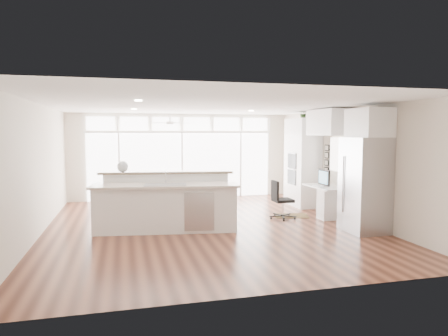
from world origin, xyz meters
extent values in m
cube|color=#441F15|center=(0.00, 0.00, -0.01)|extent=(7.00, 8.00, 0.02)
cube|color=white|center=(0.00, 0.00, 2.70)|extent=(7.00, 8.00, 0.02)
cube|color=beige|center=(0.00, 4.00, 1.35)|extent=(7.00, 0.04, 2.70)
cube|color=beige|center=(0.00, -4.00, 1.35)|extent=(7.00, 0.04, 2.70)
cube|color=beige|center=(-3.50, 0.00, 1.35)|extent=(0.04, 8.00, 2.70)
cube|color=beige|center=(3.50, 0.00, 1.35)|extent=(0.04, 8.00, 2.70)
cube|color=white|center=(0.00, 3.94, 1.05)|extent=(5.80, 0.06, 2.08)
cube|color=white|center=(0.00, 3.94, 2.38)|extent=(5.90, 0.06, 0.40)
cube|color=white|center=(3.46, 0.30, 1.55)|extent=(0.04, 0.85, 0.85)
cube|color=white|center=(-0.50, 2.80, 2.48)|extent=(1.16, 1.16, 0.32)
cube|color=white|center=(0.00, 0.20, 2.68)|extent=(3.40, 3.00, 0.02)
cube|color=white|center=(3.17, 1.80, 1.25)|extent=(0.64, 1.20, 2.50)
cube|color=white|center=(3.13, 0.30, 0.38)|extent=(0.72, 1.30, 0.76)
cube|color=white|center=(3.17, 0.30, 2.35)|extent=(0.64, 1.30, 0.64)
cube|color=#A9AAAE|center=(3.11, -1.35, 1.00)|extent=(0.76, 0.90, 2.00)
cube|color=white|center=(3.17, -1.35, 2.30)|extent=(0.64, 0.90, 0.60)
cube|color=black|center=(3.46, 0.92, 1.40)|extent=(0.06, 0.22, 0.80)
cube|color=white|center=(-0.95, -0.22, 0.62)|extent=(3.24, 1.60, 1.23)
cube|color=#372611|center=(2.27, 0.52, 0.01)|extent=(0.97, 0.81, 0.01)
cube|color=black|center=(1.93, 0.25, 0.47)|extent=(0.49, 0.45, 0.93)
sphere|color=silver|center=(-1.84, 0.32, 1.36)|extent=(0.30, 0.30, 0.25)
cube|color=black|center=(3.05, 0.30, 0.98)|extent=(0.09, 0.53, 0.44)
cube|color=white|center=(2.88, 0.30, 0.77)|extent=(0.16, 0.33, 0.02)
imported|color=#2F4F22|center=(3.17, 1.80, 2.62)|extent=(0.28, 0.31, 0.24)
camera|label=1|loc=(-1.83, -8.70, 2.09)|focal=32.00mm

